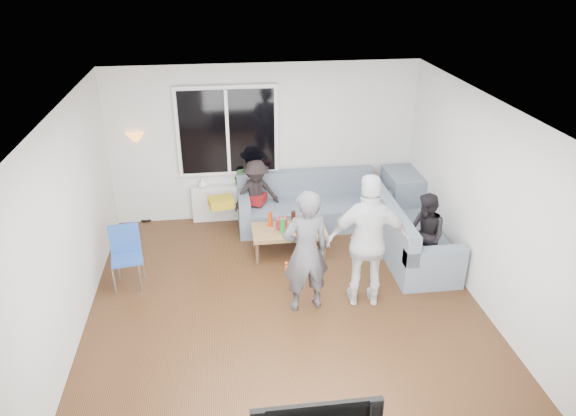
{
  "coord_description": "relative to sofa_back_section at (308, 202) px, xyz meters",
  "views": [
    {
      "loc": [
        -0.71,
        -5.55,
        4.17
      ],
      "look_at": [
        0.1,
        0.6,
        1.15
      ],
      "focal_mm": 33.32,
      "sensor_mm": 36.0,
      "label": 1
    }
  ],
  "objects": [
    {
      "name": "bottle_b",
      "position": [
        -0.55,
        -0.97,
        0.09
      ],
      "size": [
        0.08,
        0.08,
        0.24
      ],
      "primitive_type": "cylinder",
      "color": "#1A9129",
      "rests_on": "coffee_table"
    },
    {
      "name": "cushion_yellow",
      "position": [
        -1.42,
        -0.02,
        0.09
      ],
      "size": [
        0.43,
        0.38,
        0.14
      ],
      "primitive_type": "cube",
      "rotation": [
        0.0,
        0.0,
        0.18
      ],
      "color": "gold",
      "rests_on": "sofa_back_section"
    },
    {
      "name": "bottle_d",
      "position": [
        -0.24,
        -0.97,
        0.12
      ],
      "size": [
        0.07,
        0.07,
        0.29
      ],
      "primitive_type": "cylinder",
      "color": "#C54A11",
      "rests_on": "coffee_table"
    },
    {
      "name": "bottle_c",
      "position": [
        -0.35,
        -0.72,
        0.09
      ],
      "size": [
        0.07,
        0.07,
        0.23
      ],
      "primitive_type": "cylinder",
      "color": "black",
      "rests_on": "coffee_table"
    },
    {
      "name": "spectator_right",
      "position": [
        1.36,
        -1.66,
        0.18
      ],
      "size": [
        0.57,
        0.67,
        1.2
      ],
      "primitive_type": "imported",
      "rotation": [
        0.0,
        0.0,
        -1.36
      ],
      "color": "black",
      "rests_on": "floor"
    },
    {
      "name": "window_glass",
      "position": [
        -1.26,
        0.38,
        1.12
      ],
      "size": [
        1.5,
        0.02,
        1.35
      ],
      "primitive_type": "cube",
      "color": "black",
      "rests_on": "window_frame"
    },
    {
      "name": "potted_plant",
      "position": [
        -1.1,
        0.35,
        0.36
      ],
      "size": [
        0.21,
        0.19,
        0.32
      ],
      "primitive_type": "imported",
      "rotation": [
        0.0,
        0.0,
        -0.32
      ],
      "color": "#2B6227",
      "rests_on": "radiator"
    },
    {
      "name": "bottle_a",
      "position": [
        -0.7,
        -0.72,
        0.09
      ],
      "size": [
        0.07,
        0.07,
        0.22
      ],
      "primitive_type": "cylinder",
      "color": "red",
      "rests_on": "coffee_table"
    },
    {
      "name": "pitcher",
      "position": [
        -0.54,
        -0.83,
        0.06
      ],
      "size": [
        0.17,
        0.17,
        0.17
      ],
      "primitive_type": "cylinder",
      "color": "maroon",
      "rests_on": "coffee_table"
    },
    {
      "name": "sofa_right_section",
      "position": [
        1.36,
        -1.15,
        0.0
      ],
      "size": [
        2.0,
        0.85,
        0.85
      ],
      "primitive_type": null,
      "rotation": [
        0.0,
        0.0,
        1.57
      ],
      "color": "slate",
      "rests_on": "floor"
    },
    {
      "name": "window_mullion",
      "position": [
        -1.26,
        0.37,
        1.12
      ],
      "size": [
        0.05,
        0.03,
        1.35
      ],
      "primitive_type": "cube",
      "color": "white",
      "rests_on": "window_frame"
    },
    {
      "name": "wall_front",
      "position": [
        -0.66,
        -5.04,
        0.88
      ],
      "size": [
        5.0,
        0.04,
        2.6
      ],
      "primitive_type": "cube",
      "color": "silver",
      "rests_on": "ground"
    },
    {
      "name": "window_frame",
      "position": [
        -1.26,
        0.42,
        1.12
      ],
      "size": [
        1.62,
        0.06,
        1.47
      ],
      "primitive_type": "cube",
      "color": "white",
      "rests_on": "wall_back"
    },
    {
      "name": "sofa_corner",
      "position": [
        1.75,
        0.0,
        0.0
      ],
      "size": [
        0.85,
        0.85,
        0.85
      ],
      "primitive_type": "cube",
      "color": "slate",
      "rests_on": "floor"
    },
    {
      "name": "sofa_back_section",
      "position": [
        0.0,
        0.0,
        0.0
      ],
      "size": [
        2.3,
        0.85,
        0.85
      ],
      "primitive_type": null,
      "color": "slate",
      "rests_on": "floor"
    },
    {
      "name": "coffee_table",
      "position": [
        -0.44,
        -0.87,
        -0.22
      ],
      "size": [
        1.1,
        0.6,
        0.4
      ],
      "primitive_type": "cube",
      "rotation": [
        0.0,
        0.0,
        -0.0
      ],
      "color": "#A78A51",
      "rests_on": "floor"
    },
    {
      "name": "floor_lamp",
      "position": [
        -2.71,
        0.53,
        0.36
      ],
      "size": [
        0.32,
        0.32,
        1.56
      ],
      "primitive_type": null,
      "color": "orange",
      "rests_on": "floor"
    },
    {
      "name": "ceiling",
      "position": [
        -0.66,
        -2.27,
        2.2
      ],
      "size": [
        5.0,
        5.5,
        0.04
      ],
      "primitive_type": "cube",
      "color": "white",
      "rests_on": "ground"
    },
    {
      "name": "bottle_e",
      "position": [
        -0.08,
        -0.73,
        0.07
      ],
      "size": [
        0.07,
        0.07,
        0.18
      ],
      "primitive_type": "cylinder",
      "color": "black",
      "rests_on": "coffee_table"
    },
    {
      "name": "player_left",
      "position": [
        -0.41,
        -2.24,
        0.4
      ],
      "size": [
        0.66,
        0.49,
        1.64
      ],
      "primitive_type": "imported",
      "rotation": [
        0.0,
        0.0,
        3.31
      ],
      "color": "#47464B",
      "rests_on": "floor"
    },
    {
      "name": "wall_left",
      "position": [
        -3.18,
        -2.27,
        0.88
      ],
      "size": [
        0.04,
        5.5,
        2.6
      ],
      "primitive_type": "cube",
      "color": "silver",
      "rests_on": "ground"
    },
    {
      "name": "side_chair",
      "position": [
        -2.71,
        -1.47,
        0.01
      ],
      "size": [
        0.46,
        0.46,
        0.86
      ],
      "primitive_type": null,
      "rotation": [
        0.0,
        0.0,
        0.16
      ],
      "color": "#2650A8",
      "rests_on": "floor"
    },
    {
      "name": "player_right",
      "position": [
        0.38,
        -2.23,
        0.47
      ],
      "size": [
        1.1,
        0.58,
        1.79
      ],
      "primitive_type": "imported",
      "rotation": [
        0.0,
        0.0,
        3.0
      ],
      "color": "silver",
      "rests_on": "floor"
    },
    {
      "name": "vase",
      "position": [
        -1.71,
        0.35,
        0.27
      ],
      "size": [
        0.17,
        0.17,
        0.16
      ],
      "primitive_type": "imported",
      "rotation": [
        0.0,
        0.0,
        -0.15
      ],
      "color": "white",
      "rests_on": "radiator"
    },
    {
      "name": "radiator",
      "position": [
        -1.26,
        0.38,
        -0.11
      ],
      "size": [
        1.3,
        0.12,
        0.62
      ],
      "primitive_type": "cube",
      "color": "silver",
      "rests_on": "floor"
    },
    {
      "name": "wall_right",
      "position": [
        1.86,
        -2.27,
        0.88
      ],
      "size": [
        0.04,
        5.5,
        2.6
      ],
      "primitive_type": "cube",
      "color": "silver",
      "rests_on": "ground"
    },
    {
      "name": "spectator_back",
      "position": [
        -0.85,
        0.03,
        0.16
      ],
      "size": [
        0.85,
        0.63,
        1.18
      ],
      "primitive_type": "imported",
      "rotation": [
        0.0,
        0.0,
        0.28
      ],
      "color": "black",
      "rests_on": "floor"
    },
    {
      "name": "floor",
      "position": [
        -0.66,
        -2.27,
        -0.45
      ],
      "size": [
        5.0,
        5.5,
        0.04
      ],
      "primitive_type": "cube",
      "color": "#56351C",
      "rests_on": "ground"
    },
    {
      "name": "cushion_red",
      "position": [
        -0.89,
        0.06,
        0.09
      ],
      "size": [
        0.45,
        0.42,
        0.13
      ],
      "primitive_type": "cube",
      "rotation": [
        0.0,
        0.0,
        -0.42
      ],
      "color": "maroon",
      "rests_on": "sofa_back_section"
    },
    {
      "name": "wall_back",
      "position": [
        -0.66,
        0.5,
        0.88
      ],
      "size": [
        5.0,
        0.04,
        2.6
      ],
      "primitive_type": "cube",
      "color": "silver",
      "rests_on": "ground"
    }
  ]
}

